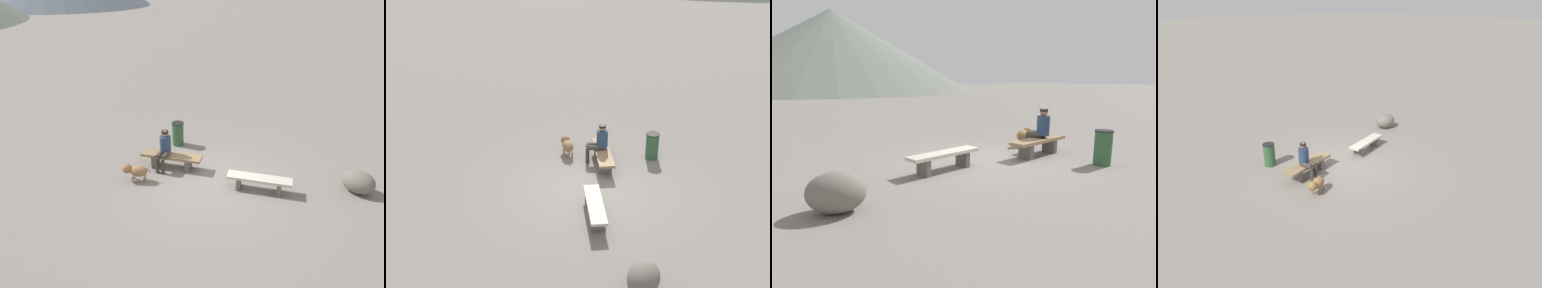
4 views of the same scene
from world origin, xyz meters
The scene contains 7 objects.
ground centered at (0.00, 0.00, -0.03)m, with size 210.00×210.00×0.06m, color gray.
bench_left centered at (-1.39, -0.19, 0.31)m, with size 1.80×0.70×0.42m.
bench_right centered at (1.39, -0.28, 0.32)m, with size 1.92×0.77×0.45m.
seated_person centered at (1.56, -0.15, 0.70)m, with size 0.37×0.66×1.22m.
dog centered at (1.96, 0.85, 0.34)m, with size 0.79×0.51×0.54m.
trash_bin centered at (1.95, -1.78, 0.41)m, with size 0.42×0.42×0.82m.
boulder centered at (-3.86, -1.29, 0.32)m, with size 0.88×0.65×0.63m, color #6B665B.
Camera 4 is at (7.21, 7.61, 5.44)m, focal length 30.55 mm.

